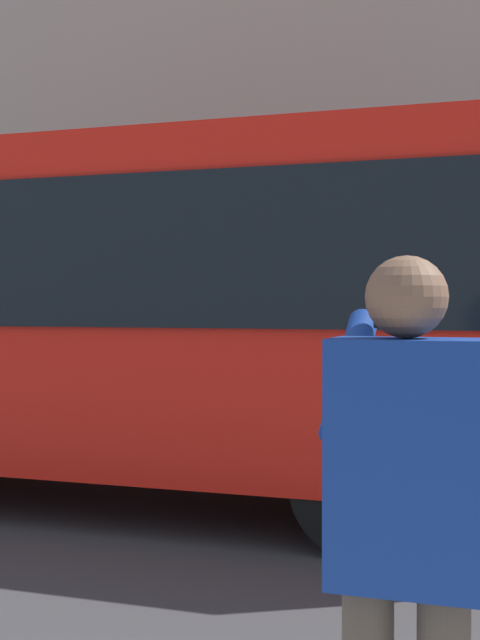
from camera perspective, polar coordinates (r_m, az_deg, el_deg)
The scene contains 3 objects.
ground_plane at distance 7.03m, azimuth 12.96°, elevation -13.09°, with size 60.00×60.00×0.00m, color #38383A.
red_bus at distance 7.90m, azimuth -12.29°, elevation 0.81°, with size 9.05×2.54×3.08m.
pedestrian_photographer at distance 2.37m, azimuth 11.14°, elevation -13.11°, with size 0.53×0.52×1.70m.
Camera 1 is at (-0.63, 6.78, 1.72)m, focal length 47.82 mm.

